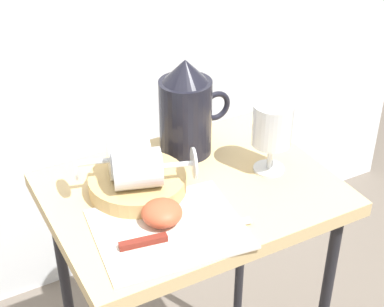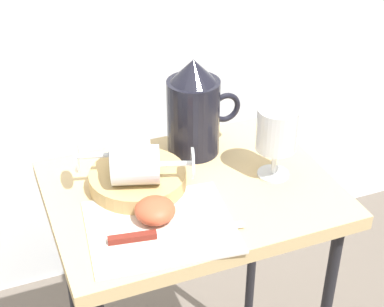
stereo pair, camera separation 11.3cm
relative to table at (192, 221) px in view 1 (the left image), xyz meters
name	(u,v)px [view 1 (the left image)]	position (x,y,z in m)	size (l,w,h in m)	color
table	(192,221)	(0.00, 0.00, 0.00)	(0.56, 0.41, 0.73)	tan
linen_napkin	(169,229)	(-0.10, -0.09, 0.09)	(0.26, 0.21, 0.00)	silver
basket_tray	(138,183)	(-0.10, 0.04, 0.10)	(0.19, 0.19, 0.04)	tan
pitcher	(186,115)	(0.05, 0.13, 0.17)	(0.16, 0.11, 0.21)	black
wine_glass_upright	(272,128)	(0.17, -0.02, 0.18)	(0.08, 0.08, 0.15)	silver
wine_glass_tipped_near	(127,158)	(-0.11, 0.05, 0.16)	(0.16, 0.10, 0.08)	silver
wine_glass_tipped_far	(140,169)	(-0.10, 0.01, 0.16)	(0.17, 0.11, 0.08)	silver
apple_half_left	(162,213)	(-0.10, -0.07, 0.11)	(0.07, 0.07, 0.04)	#C15133
knife	(167,237)	(-0.11, -0.12, 0.09)	(0.24, 0.05, 0.01)	silver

